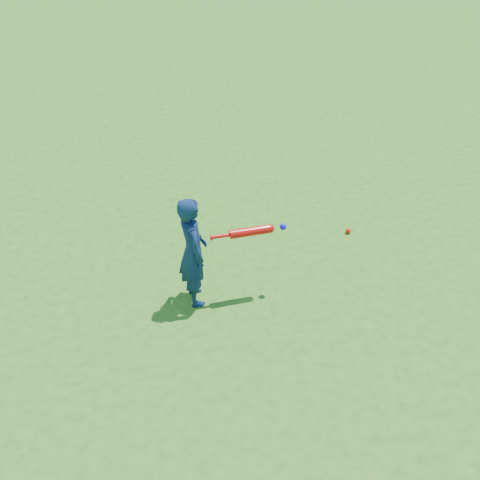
{
  "coord_description": "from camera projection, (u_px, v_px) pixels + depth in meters",
  "views": [
    {
      "loc": [
        0.36,
        -4.68,
        3.76
      ],
      "look_at": [
        0.73,
        -0.1,
        0.67
      ],
      "focal_mm": 40.0,
      "sensor_mm": 36.0,
      "label": 1
    }
  ],
  "objects": [
    {
      "name": "ground_ball_red",
      "position": [
        348.0,
        231.0,
        6.85
      ],
      "size": [
        0.07,
        0.07,
        0.07
      ],
      "primitive_type": "sphere",
      "color": "red",
      "rests_on": "ground"
    },
    {
      "name": "bat_swing",
      "position": [
        253.0,
        231.0,
        5.46
      ],
      "size": [
        0.8,
        0.21,
        0.09
      ],
      "rotation": [
        0.0,
        0.0,
        0.19
      ],
      "color": "red",
      "rests_on": "ground"
    },
    {
      "name": "ground",
      "position": [
        174.0,
        288.0,
        5.94
      ],
      "size": [
        80.0,
        80.0,
        0.0
      ],
      "primitive_type": "plane",
      "color": "#2B6919",
      "rests_on": "ground"
    },
    {
      "name": "child",
      "position": [
        193.0,
        252.0,
        5.45
      ],
      "size": [
        0.39,
        0.51,
        1.24
      ],
      "primitive_type": "imported",
      "rotation": [
        0.0,
        0.0,
        1.8
      ],
      "color": "#0E2245",
      "rests_on": "ground"
    }
  ]
}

